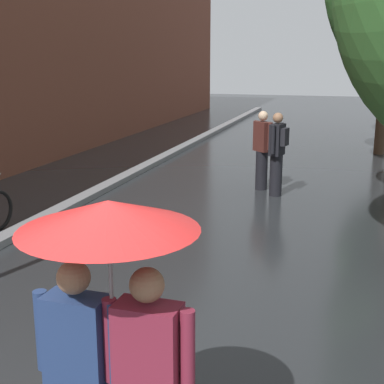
{
  "coord_description": "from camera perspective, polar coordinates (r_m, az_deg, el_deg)",
  "views": [
    {
      "loc": [
        1.97,
        -2.36,
        2.84
      ],
      "look_at": [
        0.25,
        3.44,
        1.35
      ],
      "focal_mm": 51.48,
      "sensor_mm": 36.0,
      "label": 1
    }
  ],
  "objects": [
    {
      "name": "pedestrian_walking_midground",
      "position": [
        12.04,
        7.28,
        4.36
      ],
      "size": [
        0.45,
        0.44,
        1.71
      ],
      "color": "black",
      "rests_on": "ground"
    },
    {
      "name": "pedestrian_walking_far",
      "position": [
        11.5,
        8.83,
        4.08
      ],
      "size": [
        0.38,
        0.58,
        1.73
      ],
      "color": "black",
      "rests_on": "ground"
    },
    {
      "name": "kerb_strip",
      "position": [
        13.68,
        -6.03,
        2.06
      ],
      "size": [
        0.3,
        36.0,
        0.12
      ],
      "primitive_type": "cube",
      "color": "slate",
      "rests_on": "ground"
    },
    {
      "name": "couple_under_umbrella",
      "position": [
        3.45,
        -8.36,
        -12.04
      ],
      "size": [
        1.09,
        1.09,
        2.03
      ],
      "color": "#1E233D",
      "rests_on": "ground"
    }
  ]
}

